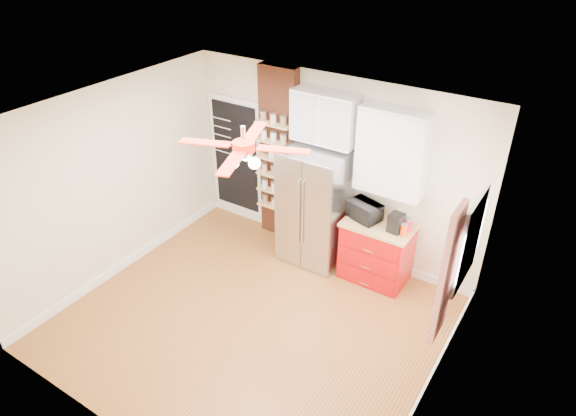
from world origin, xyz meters
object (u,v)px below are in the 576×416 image
Objects in this scene: ceiling_fan at (244,147)px; pantry_jar_oats at (272,153)px; fridge at (315,206)px; canister_left at (404,230)px; red_cabinet at (376,251)px; toaster_oven at (364,211)px; coffee_maker at (396,223)px.

pantry_jar_oats is at bearing 116.53° from ceiling_fan.
canister_left is (1.34, -0.04, 0.10)m from fridge.
fridge is at bearing 91.76° from ceiling_fan.
red_cabinet is 0.65m from canister_left.
toaster_oven reaches higher than canister_left.
pantry_jar_oats is (-2.19, 0.21, 0.46)m from canister_left.
coffee_maker reaches higher than canister_left.
ceiling_fan is at bearing -118.71° from red_cabinet.
fridge is 1.06m from red_cabinet.
red_cabinet is at bearing 61.29° from ceiling_fan.
fridge is 14.10× the size of pantry_jar_oats.
fridge is 3.96× the size of toaster_oven.
fridge is at bearing -11.06° from pantry_jar_oats.
ceiling_fan is at bearing -63.47° from pantry_jar_oats.
ceiling_fan is at bearing -88.24° from fridge.
ceiling_fan is 2.50m from canister_left.
coffee_maker is (0.25, -0.06, 0.58)m from red_cabinet.
pantry_jar_oats is at bearing 174.55° from canister_left.
canister_left is (1.29, 1.59, -1.45)m from ceiling_fan.
toaster_oven is at bearing 67.72° from ceiling_fan.
fridge reaches higher than pantry_jar_oats.
coffee_maker is at bearing -0.67° from fridge.
toaster_oven is at bearing -179.20° from red_cabinet.
fridge is 1.86× the size of red_cabinet.
pantry_jar_oats is at bearing 176.36° from red_cabinet.
canister_left is at bearing 50.89° from ceiling_fan.
red_cabinet is 2.13× the size of toaster_oven.
toaster_oven reaches higher than red_cabinet.
pantry_jar_oats reaches higher than toaster_oven.
fridge reaches higher than canister_left.
red_cabinet is (0.97, 0.05, -0.42)m from fridge.
toaster_oven is (0.69, 1.68, -1.40)m from ceiling_fan.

